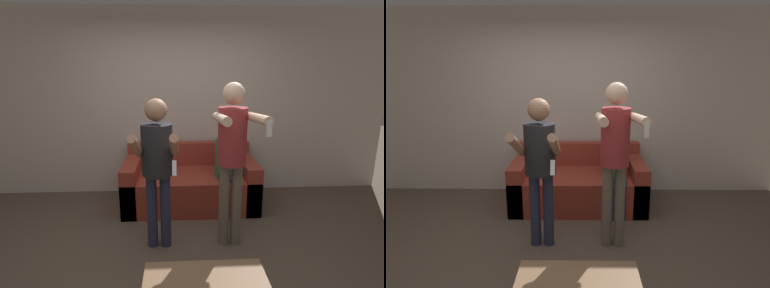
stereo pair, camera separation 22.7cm
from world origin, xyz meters
TOP-DOWN VIEW (x-y plane):
  - ground_plane at (0.00, 0.00)m, footprint 14.00×14.00m
  - wall_back at (0.00, 1.98)m, footprint 6.40×0.06m
  - couch at (0.20, 1.47)m, footprint 1.78×0.95m
  - person_standing_left at (-0.17, 0.41)m, footprint 0.43×0.69m
  - person_standing_right at (0.58, 0.40)m, footprint 0.41×0.80m
  - person_seated at (0.68, 1.23)m, footprint 0.30×0.52m
  - coffee_table at (0.22, -0.60)m, footprint 0.92×0.51m

SIDE VIEW (x-z plane):
  - ground_plane at x=0.00m, z-range 0.00..0.00m
  - couch at x=0.20m, z-range -0.11..0.68m
  - coffee_table at x=0.22m, z-range 0.14..0.48m
  - person_seated at x=0.68m, z-range 0.07..1.27m
  - person_standing_left at x=-0.17m, z-range 0.19..1.77m
  - person_standing_right at x=0.58m, z-range 0.22..1.95m
  - wall_back at x=0.00m, z-range 0.00..2.70m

